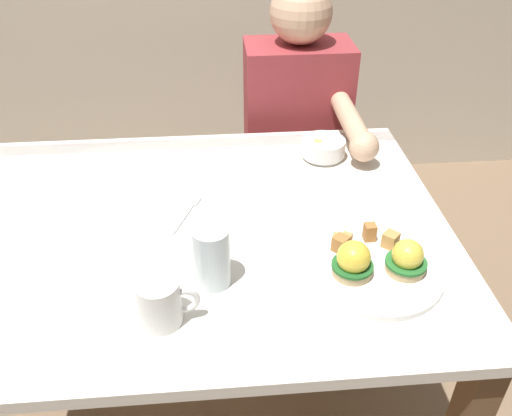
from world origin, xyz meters
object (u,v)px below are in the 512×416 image
object	(u,v)px
fork	(187,212)
diner_person	(298,135)
eggs_benedict_plate	(376,264)
water_glass_near	(212,260)
fruit_bowl	(323,148)
dining_table	(193,260)
coffee_mug	(160,301)

from	to	relation	value
fork	diner_person	size ratio (longest dim) A/B	0.13
eggs_benedict_plate	water_glass_near	distance (m)	0.33
eggs_benedict_plate	diner_person	distance (m)	0.81
diner_person	fork	bearing A→B (deg)	-122.80
fruit_bowl	water_glass_near	distance (m)	0.58
eggs_benedict_plate	dining_table	bearing A→B (deg)	152.57
eggs_benedict_plate	diner_person	xyz separation A→B (m)	(-0.04, 0.80, -0.11)
dining_table	fork	distance (m)	0.12
diner_person	coffee_mug	bearing A→B (deg)	-113.65
dining_table	eggs_benedict_plate	distance (m)	0.45
eggs_benedict_plate	fruit_bowl	distance (m)	0.49
dining_table	water_glass_near	world-z (taller)	water_glass_near
fruit_bowl	water_glass_near	size ratio (longest dim) A/B	0.91
fruit_bowl	fork	size ratio (longest dim) A/B	0.80
coffee_mug	water_glass_near	size ratio (longest dim) A/B	0.84
fruit_bowl	coffee_mug	bearing A→B (deg)	-125.30
fork	coffee_mug	bearing A→B (deg)	-96.07
fruit_bowl	water_glass_near	bearing A→B (deg)	-123.17
fork	diner_person	distance (m)	0.66
coffee_mug	water_glass_near	world-z (taller)	water_glass_near
dining_table	coffee_mug	distance (m)	0.33
water_glass_near	eggs_benedict_plate	bearing A→B (deg)	-0.70
fork	diner_person	xyz separation A→B (m)	(0.35, 0.55, -0.09)
dining_table	diner_person	distance (m)	0.69
dining_table	coffee_mug	world-z (taller)	coffee_mug
coffee_mug	water_glass_near	distance (m)	0.14
dining_table	fruit_bowl	size ratio (longest dim) A/B	10.00
coffee_mug	diner_person	world-z (taller)	diner_person
dining_table	eggs_benedict_plate	world-z (taller)	eggs_benedict_plate
coffee_mug	diner_person	bearing A→B (deg)	66.35
fruit_bowl	diner_person	distance (m)	0.34
eggs_benedict_plate	coffee_mug	xyz separation A→B (m)	(-0.43, -0.09, 0.03)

